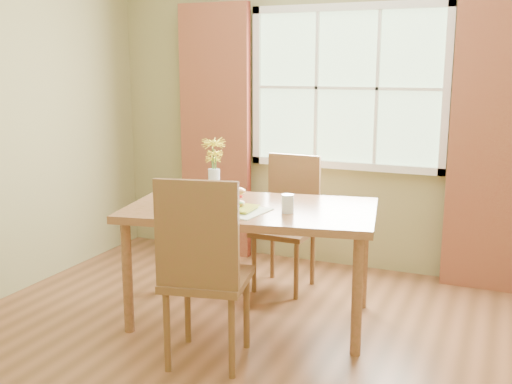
{
  "coord_description": "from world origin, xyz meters",
  "views": [
    {
      "loc": [
        1.25,
        -2.92,
        1.68
      ],
      "look_at": [
        -0.21,
        0.51,
        0.89
      ],
      "focal_mm": 42.0,
      "sensor_mm": 36.0,
      "label": 1
    }
  ],
  "objects": [
    {
      "name": "room",
      "position": [
        0.0,
        0.0,
        1.35
      ],
      "size": [
        4.24,
        3.84,
        2.74
      ],
      "color": "brown",
      "rests_on": "ground"
    },
    {
      "name": "window",
      "position": [
        0.0,
        1.87,
        1.5
      ],
      "size": [
        1.62,
        0.06,
        1.32
      ],
      "color": "#9EC393",
      "rests_on": "room"
    },
    {
      "name": "curtain_left",
      "position": [
        -1.15,
        1.78,
        1.1
      ],
      "size": [
        0.65,
        0.08,
        2.2
      ],
      "primitive_type": "cube",
      "color": "maroon",
      "rests_on": "room"
    },
    {
      "name": "curtain_right",
      "position": [
        1.15,
        1.78,
        1.1
      ],
      "size": [
        0.65,
        0.08,
        2.2
      ],
      "primitive_type": "cube",
      "color": "maroon",
      "rests_on": "room"
    },
    {
      "name": "dining_table",
      "position": [
        -0.27,
        0.56,
        0.7
      ],
      "size": [
        1.73,
        1.17,
        0.78
      ],
      "rotation": [
        0.0,
        0.0,
        0.18
      ],
      "color": "brown",
      "rests_on": "room"
    },
    {
      "name": "chair_near",
      "position": [
        -0.25,
        -0.16,
        0.6
      ],
      "size": [
        0.54,
        0.54,
        1.1
      ],
      "rotation": [
        0.0,
        0.0,
        0.2
      ],
      "color": "brown",
      "rests_on": "room"
    },
    {
      "name": "chair_far",
      "position": [
        -0.27,
        1.26,
        0.55
      ],
      "size": [
        0.44,
        0.44,
        1.01
      ],
      "rotation": [
        0.0,
        0.0,
        -0.04
      ],
      "color": "brown",
      "rests_on": "room"
    },
    {
      "name": "placemat",
      "position": [
        -0.35,
        0.4,
        0.78
      ],
      "size": [
        0.49,
        0.39,
        0.01
      ],
      "primitive_type": "cube",
      "rotation": [
        0.0,
        0.0,
        -0.13
      ],
      "color": "beige",
      "rests_on": "dining_table"
    },
    {
      "name": "plate",
      "position": [
        -0.3,
        0.42,
        0.79
      ],
      "size": [
        0.22,
        0.22,
        0.01
      ],
      "primitive_type": "cube",
      "rotation": [
        0.0,
        0.0,
        0.01
      ],
      "color": "gold",
      "rests_on": "placemat"
    },
    {
      "name": "croissant_sandwich",
      "position": [
        -0.35,
        0.43,
        0.86
      ],
      "size": [
        0.21,
        0.19,
        0.13
      ],
      "rotation": [
        0.0,
        0.0,
        0.5
      ],
      "color": "#E4944E",
      "rests_on": "plate"
    },
    {
      "name": "water_glass",
      "position": [
        0.01,
        0.49,
        0.83
      ],
      "size": [
        0.08,
        0.08,
        0.12
      ],
      "color": "silver",
      "rests_on": "dining_table"
    },
    {
      "name": "flower_vase",
      "position": [
        -0.61,
        0.7,
        1.03
      ],
      "size": [
        0.17,
        0.17,
        0.41
      ],
      "color": "silver",
      "rests_on": "dining_table"
    }
  ]
}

